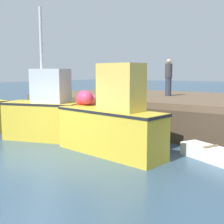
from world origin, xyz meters
name	(u,v)px	position (x,y,z in m)	size (l,w,h in m)	color
ground	(26,163)	(0.00, 0.00, -0.05)	(120.00, 160.00, 0.10)	#334C60
pier	(179,102)	(1.74, 7.38, 1.22)	(14.08, 6.81, 1.47)	brown
fishing_boat_near_right	(45,112)	(-1.66, 2.32, 1.08)	(3.22, 2.09, 5.00)	gold
fishing_boat_mid	(110,121)	(1.58, 2.07, 1.05)	(3.98, 1.79, 2.86)	gold
rowboat	(211,154)	(4.45, 3.17, 0.20)	(2.01, 1.41, 0.44)	white
dockworker	(169,77)	(1.03, 7.71, 2.35)	(0.34, 0.34, 1.76)	#2D3342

